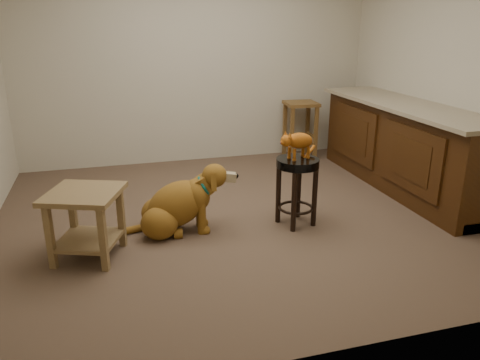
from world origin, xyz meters
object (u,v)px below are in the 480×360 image
object	(u,v)px
wood_stool	(300,129)
golden_retriever	(178,206)
side_table	(86,214)
padded_stool	(297,178)
tabby_kitten	(298,142)

from	to	relation	value
wood_stool	golden_retriever	bearing A→B (deg)	-135.88
golden_retriever	side_table	bearing A→B (deg)	-153.63
side_table	golden_retriever	distance (m)	0.81
padded_stool	tabby_kitten	bearing A→B (deg)	-170.39
side_table	wood_stool	bearing A→B (deg)	38.68
wood_stool	tabby_kitten	world-z (taller)	tabby_kitten
golden_retriever	padded_stool	bearing A→B (deg)	-1.03
padded_stool	wood_stool	bearing A→B (deg)	66.47
wood_stool	golden_retriever	world-z (taller)	wood_stool
padded_stool	tabby_kitten	xyz separation A→B (m)	(-0.01, -0.00, 0.33)
side_table	tabby_kitten	bearing A→B (deg)	4.27
padded_stool	golden_retriever	xyz separation A→B (m)	(-1.06, 0.14, -0.20)
padded_stool	side_table	world-z (taller)	padded_stool
padded_stool	side_table	size ratio (longest dim) A/B	0.91
side_table	golden_retriever	size ratio (longest dim) A/B	0.67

